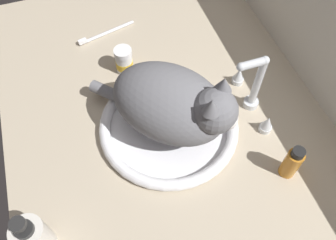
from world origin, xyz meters
The scene contains 9 objects.
countertop centered at (0.00, 0.00, 1.50)cm, with size 120.70×82.49×3.00cm, color #B7A88E.
backsplash_wall centered at (0.00, 42.45, 15.46)cm, with size 120.70×2.40×30.93cm, color silver.
sink_basin centered at (4.13, -0.21, 4.30)cm, with size 35.76×35.76×2.91cm.
faucet centered at (4.13, 22.79, 10.09)cm, with size 19.96×9.12×18.56cm.
cat centered at (5.41, 1.01, 14.57)cm, with size 34.47×33.48×20.23cm.
pill_bottle centered at (-18.98, -5.53, 6.72)cm, with size 5.04×5.04×8.00cm.
amber_bottle centered at (24.79, 22.80, 7.86)cm, with size 3.85×3.85×10.42cm.
soap_pump_bottle centered at (23.17, -35.14, 8.70)cm, with size 6.74×6.74×14.96cm.
toothbrush centered at (-35.14, -7.68, 3.61)cm, with size 5.59×18.61×1.70cm.
Camera 1 is at (49.48, -15.52, 79.94)cm, focal length 37.32 mm.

